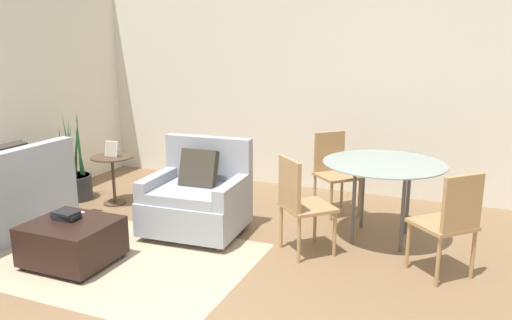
{
  "coord_description": "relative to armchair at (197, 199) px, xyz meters",
  "views": [
    {
      "loc": [
        1.84,
        -2.42,
        1.91
      ],
      "look_at": [
        0.02,
        2.0,
        0.75
      ],
      "focal_mm": 35.0,
      "sensor_mm": 36.0,
      "label": 1
    }
  ],
  "objects": [
    {
      "name": "picture_frame",
      "position": [
        -1.35,
        0.41,
        0.32
      ],
      "size": [
        0.17,
        0.07,
        0.19
      ],
      "color": "silver",
      "rests_on": "side_table"
    },
    {
      "name": "book_stack",
      "position": [
        -0.73,
        -1.02,
        0.07
      ],
      "size": [
        0.24,
        0.17,
        0.07
      ],
      "color": "black",
      "rests_on": "ottoman"
    },
    {
      "name": "tv_remote_primary",
      "position": [
        -0.74,
        -0.89,
        0.03
      ],
      "size": [
        0.11,
        0.14,
        0.01
      ],
      "color": "#B7B7BC",
      "rests_on": "ottoman"
    },
    {
      "name": "ottoman",
      "position": [
        -0.65,
        -1.06,
        -0.14
      ],
      "size": [
        0.71,
        0.64,
        0.38
      ],
      "color": "black",
      "rests_on": "ground_plane"
    },
    {
      "name": "wall_back",
      "position": [
        0.53,
        1.98,
        1.02
      ],
      "size": [
        12.0,
        0.06,
        2.75
      ],
      "color": "white",
      "rests_on": "ground_plane"
    },
    {
      "name": "dining_chair_far_left",
      "position": [
        1.1,
        1.15,
        0.17
      ],
      "size": [
        0.59,
        0.59,
        0.9
      ],
      "color": "tan",
      "rests_on": "ground_plane"
    },
    {
      "name": "dining_chair_near_right",
      "position": [
        2.37,
        -0.11,
        0.17
      ],
      "size": [
        0.59,
        0.59,
        0.9
      ],
      "color": "tan",
      "rests_on": "ground_plane"
    },
    {
      "name": "side_table",
      "position": [
        -1.35,
        0.41,
        0.06
      ],
      "size": [
        0.48,
        0.48,
        0.58
      ],
      "color": "#4C3828",
      "rests_on": "ground_plane"
    },
    {
      "name": "armchair",
      "position": [
        0.0,
        0.0,
        0.0
      ],
      "size": [
        0.98,
        0.86,
        0.93
      ],
      "color": "#999EA8",
      "rests_on": "ground_plane"
    },
    {
      "name": "dining_table",
      "position": [
        1.74,
        0.52,
        0.34
      ],
      "size": [
        1.15,
        1.15,
        0.77
      ],
      "color": "#8C9E99",
      "rests_on": "ground_plane"
    },
    {
      "name": "area_rug",
      "position": [
        -0.32,
        -0.86,
        -0.35
      ],
      "size": [
        2.32,
        1.67,
        0.01
      ],
      "color": "tan",
      "rests_on": "ground_plane"
    },
    {
      "name": "dining_chair_near_left",
      "position": [
        1.1,
        -0.11,
        0.17
      ],
      "size": [
        0.59,
        0.59,
        0.9
      ],
      "color": "tan",
      "rests_on": "ground_plane"
    },
    {
      "name": "potted_plant",
      "position": [
        -1.92,
        0.37,
        -0.12
      ],
      "size": [
        0.42,
        0.42,
        1.12
      ],
      "color": "#333338",
      "rests_on": "ground_plane"
    }
  ]
}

